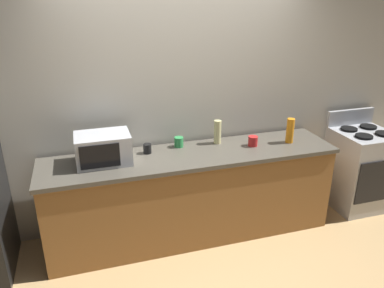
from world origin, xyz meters
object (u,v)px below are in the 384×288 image
mug_black (147,149)px  microwave (103,149)px  stove_range (359,168)px  bottle_dish_soap (290,131)px  bottle_vinegar (218,132)px  mug_green (179,142)px  mug_red (253,141)px

mug_black → microwave: bearing=-167.5°
stove_range → bottle_dish_soap: 1.12m
stove_range → microwave: 2.87m
bottle_dish_soap → mug_black: (-1.44, 0.15, -0.08)m
bottle_vinegar → mug_black: bottle_vinegar is taller
microwave → mug_green: microwave is taller
microwave → mug_green: (0.74, 0.16, -0.09)m
microwave → bottle_dish_soap: microwave is taller
bottle_vinegar → mug_green: bottle_vinegar is taller
mug_red → bottle_dish_soap: bearing=-3.4°
bottle_vinegar → mug_green: size_ratio=2.43×
stove_range → bottle_vinegar: 1.77m
stove_range → microwave: size_ratio=2.25×
stove_range → bottle_vinegar: size_ratio=4.47×
bottle_dish_soap → mug_green: 1.13m
mug_green → mug_red: (0.71, -0.19, 0.00)m
microwave → bottle_vinegar: (1.14, 0.14, -0.01)m
bottle_dish_soap → mug_green: size_ratio=2.55×
stove_range → microwave: (-2.82, 0.05, 0.57)m
bottle_vinegar → mug_green: 0.41m
mug_green → mug_red: same height
stove_range → microwave: microwave is taller
bottle_dish_soap → mug_red: 0.40m
bottle_dish_soap → mug_black: bottle_dish_soap is taller
stove_range → mug_black: size_ratio=11.64×
stove_range → mug_green: stove_range is taller
stove_range → bottle_dish_soap: bottle_dish_soap is taller
mug_black → mug_red: bearing=-6.8°
microwave → mug_black: size_ratio=5.17×
microwave → mug_red: 1.46m
microwave → mug_green: size_ratio=4.83×
microwave → mug_green: 0.76m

